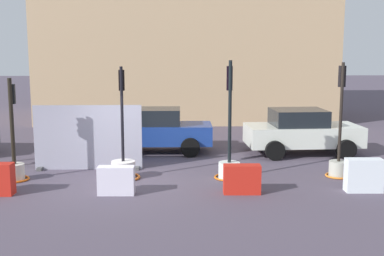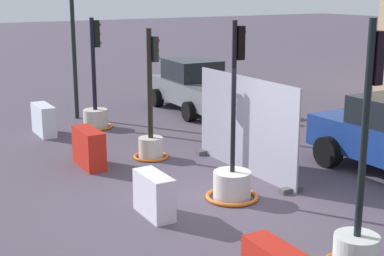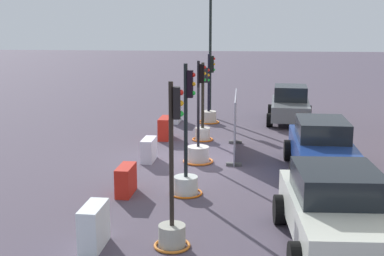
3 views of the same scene
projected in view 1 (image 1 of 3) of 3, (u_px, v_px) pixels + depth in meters
ground_plane at (121, 182)px, 14.40m from camera, size 120.00×120.00×0.00m
traffic_light_1 at (14, 161)px, 14.58m from camera, size 0.83×0.83×3.03m
traffic_light_2 at (123, 164)px, 14.80m from camera, size 1.01×1.01×3.36m
traffic_light_3 at (229, 159)px, 14.81m from camera, size 0.91×0.91×3.54m
traffic_light_4 at (339, 156)px, 14.98m from camera, size 0.77×0.77×3.47m
construction_barrier_2 at (116, 180)px, 13.16m from camera, size 0.98×0.41×0.76m
construction_barrier_3 at (242, 179)px, 13.25m from camera, size 1.00×0.41×0.79m
construction_barrier_4 at (364, 175)px, 13.41m from camera, size 1.00×0.43×0.91m
car_blue_estate at (155, 130)px, 18.57m from camera, size 4.29×2.12×1.66m
car_white_van at (302, 132)px, 18.27m from camera, size 4.24×2.43×1.66m
site_fence_panel at (88, 139)px, 15.84m from camera, size 3.45×0.50×2.09m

